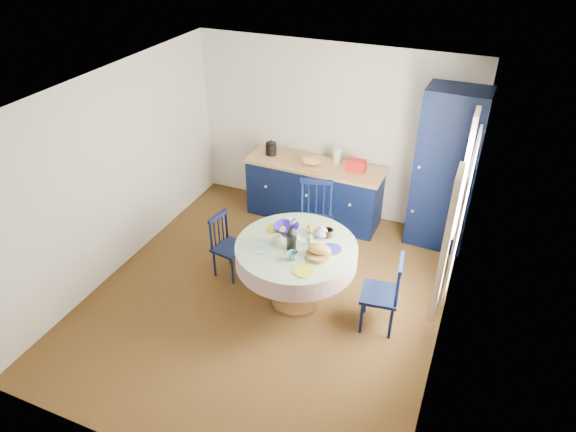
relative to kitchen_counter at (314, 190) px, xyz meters
name	(u,v)px	position (x,y,z in m)	size (l,w,h in m)	color
floor	(266,297)	(0.10, -1.90, -0.46)	(4.50, 4.50, 0.00)	black
ceiling	(260,95)	(0.10, -1.90, 2.04)	(4.50, 4.50, 0.00)	white
wall_back	(331,132)	(0.10, 0.35, 0.79)	(4.00, 0.02, 2.50)	silver
wall_left	(113,175)	(-1.90, -1.90, 0.79)	(0.02, 4.50, 2.50)	silver
wall_right	(455,251)	(2.10, -1.90, 0.79)	(0.02, 4.50, 2.50)	silver
window	(459,210)	(2.05, -1.60, 1.07)	(0.10, 1.74, 1.45)	white
kitchen_counter	(314,190)	(0.00, 0.00, 0.00)	(1.99, 0.66, 1.13)	black
pantry_cabinet	(446,170)	(1.76, 0.10, 0.63)	(0.78, 0.57, 2.17)	black
dining_table	(297,255)	(0.47, -1.85, 0.24)	(1.36, 1.36, 1.11)	brown
chair_left	(228,245)	(-0.53, -1.65, -0.04)	(0.41, 0.43, 0.83)	black
chair_far	(314,220)	(0.31, -0.84, 0.07)	(0.55, 0.53, 1.03)	black
chair_right	(384,293)	(1.48, -1.84, 0.01)	(0.44, 0.46, 0.93)	black
mug_a	(277,239)	(0.24, -1.88, 0.41)	(0.12, 0.12, 0.09)	silver
mug_b	(293,256)	(0.53, -2.11, 0.42)	(0.11, 0.11, 0.10)	#36776F
mug_c	(328,233)	(0.73, -1.57, 0.42)	(0.13, 0.13, 0.11)	black
mug_d	(293,222)	(0.27, -1.49, 0.41)	(0.10, 0.10, 0.09)	silver
cobalt_bowl	(286,228)	(0.25, -1.62, 0.40)	(0.28, 0.28, 0.07)	#160870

